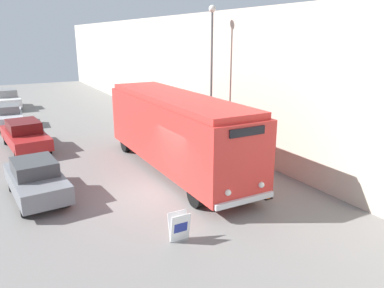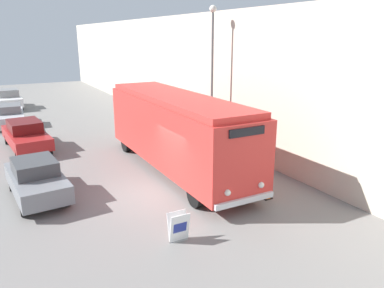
{
  "view_description": "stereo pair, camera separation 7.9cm",
  "coord_description": "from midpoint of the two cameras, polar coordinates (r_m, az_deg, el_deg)",
  "views": [
    {
      "loc": [
        -5.23,
        -12.57,
        6.01
      ],
      "look_at": [
        1.41,
        -0.48,
        1.99
      ],
      "focal_mm": 35.0,
      "sensor_mm": 36.0,
      "label": 1
    },
    {
      "loc": [
        -5.16,
        -12.6,
        6.01
      ],
      "look_at": [
        1.41,
        -0.48,
        1.99
      ],
      "focal_mm": 35.0,
      "sensor_mm": 36.0,
      "label": 2
    }
  ],
  "objects": [
    {
      "name": "parked_car_mid",
      "position": [
        22.3,
        -23.88,
        1.31
      ],
      "size": [
        2.24,
        4.92,
        1.56
      ],
      "rotation": [
        0.0,
        0.0,
        0.09
      ],
      "color": "black",
      "rests_on": "ground_plane"
    },
    {
      "name": "sign_board",
      "position": [
        11.56,
        -1.84,
        -12.57
      ],
      "size": [
        0.63,
        0.34,
        0.92
      ],
      "color": "gray",
      "rests_on": "ground_plane"
    },
    {
      "name": "ground_plane",
      "position": [
        14.88,
        -5.57,
        -7.67
      ],
      "size": [
        80.0,
        80.0,
        0.0
      ],
      "primitive_type": "plane",
      "color": "slate"
    },
    {
      "name": "vintage_bus",
      "position": [
        16.89,
        -2.31,
        2.29
      ],
      "size": [
        2.54,
        10.63,
        3.49
      ],
      "color": "black",
      "rests_on": "ground_plane"
    },
    {
      "name": "parked_car_far",
      "position": [
        28.48,
        -25.99,
        3.93
      ],
      "size": [
        2.03,
        4.46,
        1.47
      ],
      "rotation": [
        0.0,
        0.0,
        -0.06
      ],
      "color": "black",
      "rests_on": "ground_plane"
    },
    {
      "name": "traffic_cone",
      "position": [
        14.69,
        11.48,
        -7.15
      ],
      "size": [
        0.36,
        0.36,
        0.54
      ],
      "color": "black",
      "rests_on": "ground_plane"
    },
    {
      "name": "streetlamp",
      "position": [
        19.73,
        3.22,
        12.5
      ],
      "size": [
        0.36,
        0.36,
        7.46
      ],
      "color": "#595E60",
      "rests_on": "ground_plane"
    },
    {
      "name": "building_wall_right",
      "position": [
        25.39,
        -1.78,
        10.85
      ],
      "size": [
        0.3,
        60.0,
        7.26
      ],
      "color": "beige",
      "rests_on": "ground_plane"
    },
    {
      "name": "parked_car_near",
      "position": [
        15.44,
        -22.48,
        -4.96
      ],
      "size": [
        2.03,
        4.13,
        1.5
      ],
      "rotation": [
        0.0,
        0.0,
        0.08
      ],
      "color": "black",
      "rests_on": "ground_plane"
    },
    {
      "name": "parked_car_distant",
      "position": [
        35.57,
        -26.04,
        6.2
      ],
      "size": [
        1.89,
        4.18,
        1.62
      ],
      "rotation": [
        0.0,
        0.0,
        0.03
      ],
      "color": "black",
      "rests_on": "ground_plane"
    }
  ]
}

